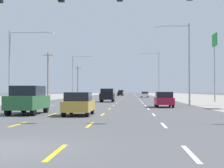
{
  "coord_description": "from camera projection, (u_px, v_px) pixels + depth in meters",
  "views": [
    {
      "loc": [
        3.73,
        -9.68,
        1.62
      ],
      "look_at": [
        0.21,
        53.9,
        2.9
      ],
      "focal_mm": 56.4,
      "sensor_mm": 36.0,
      "label": 1
    }
  ],
  "objects": [
    {
      "name": "hatchback_far_right_mid",
      "position": [
        164.0,
        99.0,
        34.94
      ],
      "size": [
        1.72,
        3.9,
        1.54
      ],
      "color": "maroon",
      "rests_on": "ground"
    },
    {
      "name": "utility_pole_left_row_2",
      "position": [
        78.0,
        80.0,
        115.19
      ],
      "size": [
        2.2,
        0.26,
        9.78
      ],
      "color": "brown",
      "rests_on": "ground"
    },
    {
      "name": "sedan_far_right_far",
      "position": [
        145.0,
        94.0,
        89.23
      ],
      "size": [
        1.8,
        4.5,
        1.46
      ],
      "color": "white",
      "rests_on": "ground"
    },
    {
      "name": "lane_markings",
      "position": [
        120.0,
        96.0,
        114.15
      ],
      "size": [
        10.64,
        227.6,
        0.01
      ],
      "color": "white",
      "rests_on": "ground"
    },
    {
      "name": "streetlight_right_row_0",
      "position": [
        186.0,
        58.0,
        38.93
      ],
      "size": [
        3.85,
        0.26,
        9.14
      ],
      "color": "gray",
      "rests_on": "ground"
    },
    {
      "name": "streetlight_left_row_0",
      "position": [
        15.0,
        60.0,
        39.99
      ],
      "size": [
        5.15,
        0.26,
        8.56
      ],
      "color": "gray",
      "rests_on": "ground"
    },
    {
      "name": "streetlight_left_row_1",
      "position": [
        75.0,
        73.0,
        82.87
      ],
      "size": [
        5.09,
        0.26,
        10.05
      ],
      "color": "gray",
      "rests_on": "ground"
    },
    {
      "name": "hatchback_center_turn_nearest",
      "position": [
        79.0,
        104.0,
        23.2
      ],
      "size": [
        1.72,
        3.9,
        1.54
      ],
      "color": "#B28C33",
      "rests_on": "ground"
    },
    {
      "name": "suv_center_turn_midfar",
      "position": [
        107.0,
        95.0,
        52.07
      ],
      "size": [
        1.98,
        4.9,
        1.98
      ],
      "color": "black",
      "rests_on": "ground"
    },
    {
      "name": "suv_inner_left_near",
      "position": [
        28.0,
        100.0,
        24.59
      ],
      "size": [
        1.98,
        4.9,
        1.98
      ],
      "color": "#235B2D",
      "rests_on": "ground"
    },
    {
      "name": "suv_center_turn_farthest",
      "position": [
        121.0,
        93.0,
        127.47
      ],
      "size": [
        1.98,
        4.9,
        1.98
      ],
      "color": "#B28C33",
      "rests_on": "ground"
    },
    {
      "name": "sedan_center_turn_farther",
      "position": [
        120.0,
        94.0,
        118.0
      ],
      "size": [
        1.8,
        4.5,
        1.46
      ],
      "color": "black",
      "rests_on": "ground"
    },
    {
      "name": "signal_span_wire",
      "position": [
        51.0,
        22.0,
        17.93
      ],
      "size": [
        27.74,
        0.52,
        8.52
      ],
      "color": "brown",
      "rests_on": "ground"
    },
    {
      "name": "utility_pole_left_row_1",
      "position": [
        48.0,
        74.0,
        78.4
      ],
      "size": [
        2.2,
        0.26,
        10.25
      ],
      "color": "brown",
      "rests_on": "ground"
    },
    {
      "name": "streetlight_right_row_1",
      "position": [
        157.0,
        71.0,
        81.81
      ],
      "size": [
        4.81,
        0.26,
        10.69
      ],
      "color": "gray",
      "rests_on": "ground"
    },
    {
      "name": "ground_plane",
      "position": [
        114.0,
        99.0,
        75.72
      ],
      "size": [
        572.0,
        572.0,
        0.0
      ],
      "primitive_type": "plane",
      "color": "#4C4C4F"
    },
    {
      "name": "sedan_far_left_distant_a",
      "position": [
        103.0,
        93.0,
        130.89
      ],
      "size": [
        1.8,
        4.5,
        1.46
      ],
      "color": "white",
      "rests_on": "ground"
    },
    {
      "name": "lot_apron_left",
      "position": [
        2.0,
        98.0,
        77.09
      ],
      "size": [
        28.0,
        440.0,
        0.01
      ],
      "primitive_type": "cube",
      "color": "gray",
      "rests_on": "ground"
    },
    {
      "name": "pole_sign_right_row_1",
      "position": [
        215.0,
        49.0,
        53.39
      ],
      "size": [
        0.24,
        2.48,
        10.33
      ],
      "color": "gray",
      "rests_on": "ground"
    }
  ]
}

